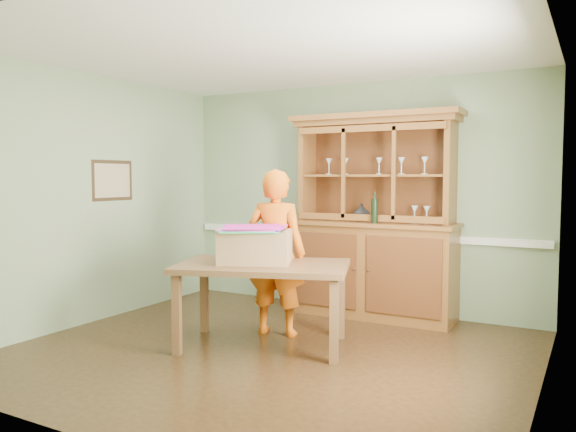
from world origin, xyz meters
The scene contains 14 objects.
floor centered at (0.00, 0.00, 0.00)m, with size 4.50×4.50×0.00m, color #412B15.
ceiling centered at (0.00, 0.00, 2.70)m, with size 4.50×4.50×0.00m, color white.
wall_back centered at (0.00, 2.00, 1.35)m, with size 4.50×4.50×0.00m, color gray.
wall_left centered at (-2.25, 0.00, 1.35)m, with size 4.00×4.00×0.00m, color gray.
wall_right centered at (2.25, 0.00, 1.35)m, with size 4.00×4.00×0.00m, color gray.
wall_front centered at (0.00, -2.00, 1.35)m, with size 4.50×4.50×0.00m, color gray.
chair_rail centered at (0.00, 1.98, 0.90)m, with size 4.41×0.05×0.08m, color white.
framed_map centered at (-2.23, 0.30, 1.55)m, with size 0.03×0.60×0.46m.
window_panel centered at (2.23, -0.30, 1.50)m, with size 0.03×0.96×1.36m.
china_hutch centered at (0.33, 1.74, 0.81)m, with size 1.96×0.65×2.30m.
dining_table centered at (-0.14, 0.12, 0.69)m, with size 1.79×1.40×0.78m.
cardboard_box centered at (-0.23, 0.15, 0.94)m, with size 0.65×0.52×0.30m, color #9E7651.
kite_stack centered at (-0.23, 0.11, 1.11)m, with size 0.72×0.72×0.04m.
person centered at (-0.24, 0.54, 0.83)m, with size 0.61×0.40×1.67m, color #DE610E.
Camera 1 is at (2.57, -4.29, 1.59)m, focal length 35.00 mm.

